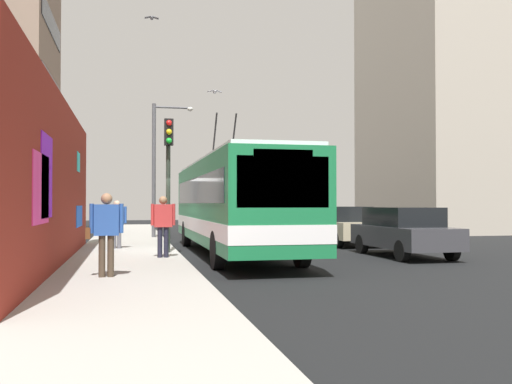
% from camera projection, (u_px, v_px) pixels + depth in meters
% --- Properties ---
extents(ground_plane, '(80.00, 80.00, 0.00)m').
position_uv_depth(ground_plane, '(177.00, 255.00, 18.65)').
color(ground_plane, black).
extents(sidewalk_slab, '(48.00, 3.20, 0.15)m').
position_uv_depth(sidewalk_slab, '(128.00, 254.00, 18.30)').
color(sidewalk_slab, '#9E9B93').
rests_on(sidewalk_slab, ground_plane).
extents(graffiti_wall, '(15.02, 0.32, 4.42)m').
position_uv_depth(graffiti_wall, '(58.00, 184.00, 14.55)').
color(graffiti_wall, maroon).
rests_on(graffiti_wall, ground_plane).
extents(building_far_right, '(10.78, 6.25, 21.03)m').
position_uv_depth(building_far_right, '(435.00, 62.00, 35.19)').
color(building_far_right, '#B2A899').
rests_on(building_far_right, ground_plane).
extents(city_bus, '(12.69, 2.54, 4.93)m').
position_uv_depth(city_bus, '(233.00, 202.00, 18.74)').
color(city_bus, '#19723F').
rests_on(city_bus, ground_plane).
extents(parked_car_dark_gray, '(4.41, 1.83, 1.58)m').
position_uv_depth(parked_car_dark_gray, '(403.00, 231.00, 18.03)').
color(parked_car_dark_gray, '#38383D').
rests_on(parked_car_dark_gray, ground_plane).
extents(parked_car_champagne, '(4.59, 1.79, 1.58)m').
position_uv_depth(parked_car_champagne, '(343.00, 225.00, 23.15)').
color(parked_car_champagne, '#C6B793').
rests_on(parked_car_champagne, ground_plane).
extents(parked_car_black, '(4.62, 1.91, 1.58)m').
position_uv_depth(parked_car_black, '(298.00, 220.00, 29.23)').
color(parked_car_black, black).
rests_on(parked_car_black, ground_plane).
extents(parked_car_silver, '(4.78, 1.78, 1.58)m').
position_uv_depth(parked_car_silver, '(271.00, 217.00, 34.95)').
color(parked_car_silver, '#B7B7BC').
rests_on(parked_car_silver, ground_plane).
extents(pedestrian_midblock, '(0.22, 0.67, 1.66)m').
position_uv_depth(pedestrian_midblock, '(117.00, 220.00, 19.50)').
color(pedestrian_midblock, '#595960').
rests_on(pedestrian_midblock, sidewalk_slab).
extents(pedestrian_at_curb, '(0.24, 0.70, 1.77)m').
position_uv_depth(pedestrian_at_curb, '(163.00, 221.00, 16.25)').
color(pedestrian_at_curb, '#1E1E2D').
rests_on(pedestrian_at_curb, sidewalk_slab).
extents(pedestrian_near_wall, '(0.24, 0.78, 1.77)m').
position_uv_depth(pedestrian_near_wall, '(106.00, 227.00, 11.93)').
color(pedestrian_near_wall, '#3F3326').
rests_on(pedestrian_near_wall, sidewalk_slab).
extents(traffic_light, '(0.49, 0.28, 4.25)m').
position_uv_depth(traffic_light, '(168.00, 162.00, 17.86)').
color(traffic_light, '#2D382D').
rests_on(traffic_light, sidewalk_slab).
extents(street_lamp, '(0.44, 1.91, 6.20)m').
position_uv_depth(street_lamp, '(159.00, 159.00, 26.22)').
color(street_lamp, '#4C4C51').
rests_on(street_lamp, sidewalk_slab).
extents(flying_pigeons, '(1.60, 2.92, 3.24)m').
position_uv_depth(flying_pigeons, '(183.00, 54.00, 22.18)').
color(flying_pigeons, slate).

